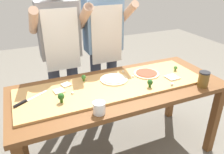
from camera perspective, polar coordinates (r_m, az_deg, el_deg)
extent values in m
plane|color=#6B665B|center=(2.43, 1.63, -18.85)|extent=(8.00, 8.00, 0.00)
cube|color=brown|center=(2.44, 24.74, -10.15)|extent=(0.07, 0.07, 0.74)
cube|color=brown|center=(2.32, -22.66, -11.79)|extent=(0.07, 0.07, 0.74)
cube|color=brown|center=(2.83, 15.09, -3.28)|extent=(0.07, 0.07, 0.74)
cube|color=brown|center=(1.97, 1.91, -2.91)|extent=(1.88, 0.79, 0.04)
cube|color=tan|center=(1.95, 0.37, -2.22)|extent=(1.65, 0.52, 0.02)
cube|color=#B7BABF|center=(1.87, -18.72, -4.57)|extent=(0.18, 0.12, 0.00)
cube|color=black|center=(1.80, -22.50, -6.35)|extent=(0.10, 0.07, 0.02)
cylinder|color=beige|center=(2.16, 8.84, 0.88)|extent=(0.25, 0.25, 0.01)
cylinder|color=#BC3D28|center=(2.16, 8.85, 1.07)|extent=(0.20, 0.20, 0.01)
cylinder|color=beige|center=(2.02, 0.49, -0.60)|extent=(0.25, 0.25, 0.01)
cylinder|color=beige|center=(2.02, 0.49, -0.40)|extent=(0.21, 0.21, 0.01)
cube|color=beige|center=(1.88, -13.47, -3.53)|extent=(0.09, 0.09, 0.01)
cube|color=beige|center=(1.97, -11.72, -1.96)|extent=(0.09, 0.09, 0.01)
cube|color=beige|center=(2.13, 15.18, -0.09)|extent=(0.12, 0.12, 0.01)
cylinder|color=#2C5915|center=(1.92, 9.69, -2.19)|extent=(0.02, 0.02, 0.03)
sphere|color=#23561E|center=(1.91, 9.76, -1.36)|extent=(0.05, 0.05, 0.05)
cylinder|color=#2C5915|center=(1.73, -12.85, -5.87)|extent=(0.02, 0.02, 0.03)
sphere|color=#23561E|center=(1.71, -12.96, -4.89)|extent=(0.05, 0.05, 0.05)
cylinder|color=#487A23|center=(2.29, 15.95, 1.80)|extent=(0.02, 0.02, 0.02)
sphere|color=#427F33|center=(2.29, 16.02, 2.30)|extent=(0.04, 0.04, 0.04)
cylinder|color=#3F7220|center=(2.01, -7.27, -0.71)|extent=(0.02, 0.02, 0.02)
sphere|color=#38752D|center=(2.00, -7.32, -0.03)|extent=(0.04, 0.04, 0.04)
cube|color=silver|center=(2.00, 15.17, -1.80)|extent=(0.03, 0.03, 0.02)
cube|color=white|center=(2.08, 5.44, 0.16)|extent=(0.02, 0.02, 0.02)
cube|color=white|center=(2.17, 2.79, 1.42)|extent=(0.02, 0.02, 0.02)
cube|color=silver|center=(1.82, -10.11, -4.16)|extent=(0.02, 0.02, 0.02)
cylinder|color=white|center=(1.59, -3.32, -7.94)|extent=(0.09, 0.09, 0.09)
cylinder|color=white|center=(1.60, -3.30, -8.47)|extent=(0.08, 0.08, 0.05)
cylinder|color=brown|center=(2.09, 22.43, -0.67)|extent=(0.09, 0.09, 0.13)
cylinder|color=black|center=(2.06, 22.75, 1.05)|extent=(0.09, 0.09, 0.01)
cylinder|color=#333847|center=(2.56, -14.09, -4.50)|extent=(0.12, 0.12, 0.90)
cylinder|color=#333847|center=(2.59, -9.76, -3.67)|extent=(0.12, 0.12, 0.90)
cube|color=gray|center=(2.30, -13.58, 11.75)|extent=(0.40, 0.20, 0.55)
cube|color=white|center=(2.22, -12.80, 9.10)|extent=(0.34, 0.01, 0.60)
cylinder|color=tan|center=(2.15, -19.53, 13.35)|extent=(0.08, 0.39, 0.31)
cylinder|color=tan|center=(2.23, -7.42, 15.00)|extent=(0.08, 0.39, 0.31)
cylinder|color=#333847|center=(2.65, -4.06, -2.53)|extent=(0.12, 0.12, 0.90)
cylinder|color=#333847|center=(2.72, -0.09, -1.72)|extent=(0.12, 0.12, 0.90)
cube|color=#6689B2|center=(2.43, -2.33, 13.15)|extent=(0.40, 0.20, 0.55)
cube|color=silver|center=(2.35, -1.30, 10.66)|extent=(0.34, 0.01, 0.60)
cylinder|color=tan|center=(2.24, -7.08, 15.04)|extent=(0.08, 0.39, 0.31)
cylinder|color=tan|center=(2.41, 3.84, 15.95)|extent=(0.08, 0.39, 0.31)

